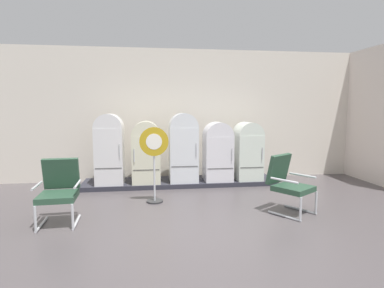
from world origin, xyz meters
The scene contains 12 objects.
ground centered at (0.00, 0.00, -0.03)m, with size 12.00×10.00×0.05m, color #4E4749.
back_wall centered at (0.00, 3.66, 1.65)m, with size 11.76×0.12×3.27m.
side_wall_right centered at (4.66, 2.48, 1.62)m, with size 0.16×2.20×3.27m.
display_plinth centered at (0.00, 3.02, 0.05)m, with size 4.54×0.95×0.10m, color #2C2C36.
refrigerator_0 centered at (-1.61, 2.88, 0.94)m, with size 0.62×0.61×1.58m.
refrigerator_1 centered at (-0.80, 2.90, 0.85)m, with size 0.63×0.65×1.41m.
refrigerator_2 centered at (0.06, 2.88, 0.95)m, with size 0.65×0.61×1.59m.
refrigerator_3 centered at (0.88, 2.88, 0.83)m, with size 0.65×0.61×1.38m.
refrigerator_4 centered at (1.62, 2.92, 0.83)m, with size 0.60×0.69×1.37m.
armchair_left centered at (-2.13, 0.79, 0.54)m, with size 0.65×0.72×1.00m.
armchair_right centered at (1.64, 0.75, 0.54)m, with size 0.84×0.88×1.00m.
sign_stand centered at (-0.63, 1.64, 0.77)m, with size 0.55×0.32×1.45m.
Camera 1 is at (-0.69, -4.21, 1.79)m, focal length 29.00 mm.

